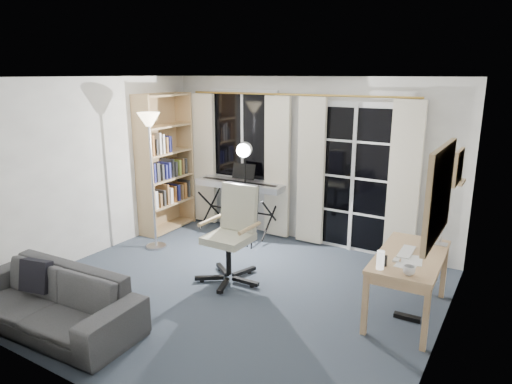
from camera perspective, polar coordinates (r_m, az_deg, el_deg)
floor at (r=5.42m, az=-3.43°, el=-12.29°), size 4.50×4.00×0.02m
window at (r=7.12m, az=-1.57°, el=7.03°), size 1.20×0.08×1.40m
french_door at (r=6.42m, az=12.10°, el=1.58°), size 1.32×0.09×2.11m
curtains at (r=6.66m, az=4.64°, el=2.92°), size 3.60×0.07×2.13m
bookshelf at (r=7.32m, az=-11.57°, el=3.14°), size 0.38×1.01×2.15m
torchiere_lamp at (r=6.41m, az=-13.12°, el=6.29°), size 0.39×0.39×1.93m
keyboard_piano at (r=6.96m, az=-1.99°, el=0.81°), size 1.43×0.74×1.03m
studio_light at (r=6.32m, az=-1.46°, el=3.75°), size 0.35×0.35×1.56m
office_chair at (r=5.49m, az=-2.71°, el=-4.10°), size 0.76×0.80×1.15m
desk at (r=4.93m, az=18.67°, el=-8.31°), size 0.66×1.26×0.67m
monitor at (r=5.21m, az=22.19°, el=-3.50°), size 0.16×0.48×0.42m
desk_clutter at (r=4.77m, az=17.39°, el=-9.80°), size 0.38×0.76×0.84m
mug at (r=4.41m, az=18.61°, el=-9.15°), size 0.11×0.09×0.11m
wall_mirror at (r=3.76m, az=21.93°, el=-0.14°), size 0.04×0.94×0.74m
framed_print at (r=4.62m, az=23.97°, el=2.89°), size 0.03×0.42×0.32m
wall_shelf at (r=5.15m, az=23.76°, el=1.82°), size 0.16×0.30×0.18m
sofa at (r=4.98m, az=-24.66°, el=-11.23°), size 1.96×0.66×0.76m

